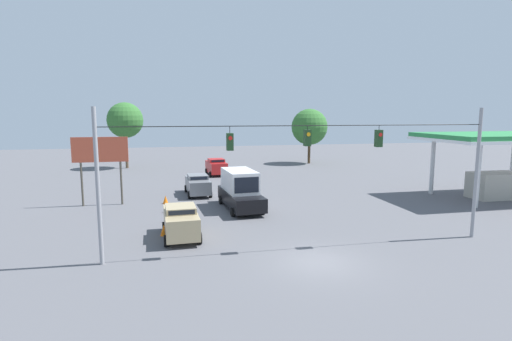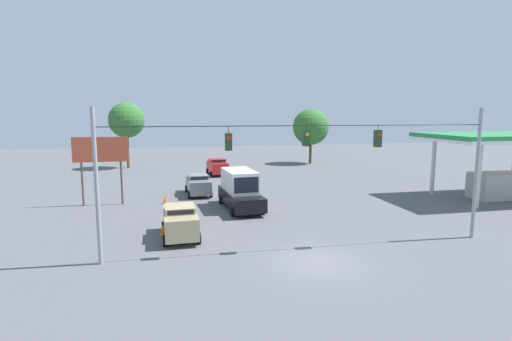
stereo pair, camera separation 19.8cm
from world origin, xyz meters
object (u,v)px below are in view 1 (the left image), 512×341
overhead_signal_span (307,165)px  traffic_cone_fourth (166,200)px  sedan_grey_withflow_far (198,184)px  sedan_red_withflow_deep (216,167)px  roadside_billboard (100,155)px  traffic_cone_second (167,218)px  traffic_cone_nearest (164,230)px  tree_horizon_left (309,127)px  tree_horizon_right (125,120)px  traffic_cone_third (167,208)px  sedan_tan_parked_shoulder (181,221)px  gas_station (498,151)px  box_truck_black_withflow_mid (240,190)px

overhead_signal_span → traffic_cone_fourth: (7.43, -12.66, -4.19)m
overhead_signal_span → sedan_grey_withflow_far: overhead_signal_span is taller
sedan_red_withflow_deep → roadside_billboard: roadside_billboard is taller
traffic_cone_second → traffic_cone_nearest: bearing=86.4°
sedan_grey_withflow_far → roadside_billboard: bearing=18.6°
traffic_cone_fourth → tree_horizon_left: bearing=-131.8°
overhead_signal_span → tree_horizon_right: bearing=-70.3°
traffic_cone_third → sedan_tan_parked_shoulder: bearing=97.8°
sedan_grey_withflow_far → gas_station: (-24.71, 6.73, 3.06)m
sedan_red_withflow_deep → traffic_cone_nearest: 23.41m
traffic_cone_second → gas_station: 27.62m
roadside_billboard → tree_horizon_right: tree_horizon_right is taller
traffic_cone_second → traffic_cone_fourth: 5.75m
box_truck_black_withflow_mid → traffic_cone_second: size_ratio=9.80×
sedan_red_withflow_deep → tree_horizon_right: 14.77m
sedan_tan_parked_shoulder → traffic_cone_third: 6.41m
traffic_cone_third → gas_station: bearing=178.5°
sedan_tan_parked_shoulder → traffic_cone_fourth: 9.36m
sedan_red_withflow_deep → overhead_signal_span: bearing=93.8°
traffic_cone_second → sedan_tan_parked_shoulder: bearing=102.9°
traffic_cone_nearest → gas_station: size_ratio=0.05×
overhead_signal_span → traffic_cone_nearest: bearing=-28.5°
gas_station → roadside_billboard: bearing=-7.4°
box_truck_black_withflow_mid → sedan_tan_parked_shoulder: size_ratio=1.51×
overhead_signal_span → sedan_tan_parked_shoulder: 8.09m
overhead_signal_span → traffic_cone_nearest: 9.44m
box_truck_black_withflow_mid → gas_station: (-21.90, 0.83, 2.57)m
sedan_tan_parked_shoulder → roadside_billboard: 11.75m
gas_station → tree_horizon_left: tree_horizon_left is taller
box_truck_black_withflow_mid → traffic_cone_third: box_truck_black_withflow_mid is taller
sedan_grey_withflow_far → traffic_cone_nearest: 11.99m
traffic_cone_third → sedan_red_withflow_deep: bearing=-108.0°
box_truck_black_withflow_mid → sedan_grey_withflow_far: size_ratio=1.38×
overhead_signal_span → tree_horizon_left: 37.23m
traffic_cone_third → tree_horizon_left: (-19.89, -25.33, 4.91)m
sedan_grey_withflow_far → gas_station: 25.79m
sedan_red_withflow_deep → tree_horizon_left: size_ratio=0.54×
overhead_signal_span → roadside_billboard: size_ratio=3.85×
box_truck_black_withflow_mid → gas_station: bearing=177.8°
overhead_signal_span → sedan_grey_withflow_far: bearing=-73.5°
tree_horizon_right → sedan_grey_withflow_far: bearing=112.2°
traffic_cone_second → tree_horizon_right: bearing=-79.2°
traffic_cone_nearest → tree_horizon_right: 32.19m
traffic_cone_second → overhead_signal_span: bearing=136.4°
sedan_tan_parked_shoulder → traffic_cone_nearest: bearing=-33.9°
roadside_billboard → tree_horizon_right: (0.38, -22.11, 2.28)m
overhead_signal_span → traffic_cone_third: bearing=-53.0°
traffic_cone_nearest → roadside_billboard: bearing=-62.0°
sedan_grey_withflow_far → roadside_billboard: 8.57m
sedan_tan_parked_shoulder → tree_horizon_right: bearing=-79.0°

